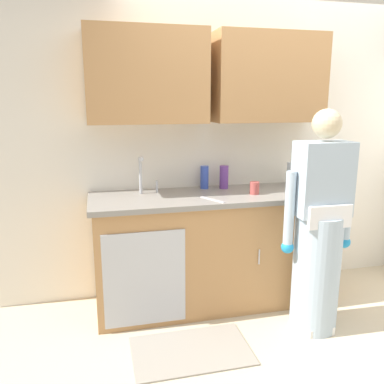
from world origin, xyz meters
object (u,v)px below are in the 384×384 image
object	(u,v)px
bottle_water_short	(204,177)
person_at_sink	(318,240)
sink	(148,199)
bottle_dish_liquid	(224,177)
knife_on_counter	(212,200)
sponge	(302,190)
bottle_soap	(291,174)
cup_by_sink	(254,188)

from	to	relation	value
bottle_water_short	person_at_sink	bearing A→B (deg)	-50.47
sink	bottle_dish_liquid	bearing A→B (deg)	14.35
knife_on_counter	sponge	size ratio (longest dim) A/B	2.18
bottle_dish_liquid	bottle_water_short	distance (m)	0.17
bottle_dish_liquid	bottle_soap	bearing A→B (deg)	-2.54
bottle_dish_liquid	bottle_soap	size ratio (longest dim) A/B	0.95
bottle_water_short	knife_on_counter	xyz separation A→B (m)	(-0.05, -0.41, -0.09)
bottle_dish_liquid	sponge	world-z (taller)	bottle_dish_liquid
knife_on_counter	bottle_dish_liquid	bearing A→B (deg)	-58.00
person_at_sink	knife_on_counter	world-z (taller)	person_at_sink
person_at_sink	bottle_water_short	distance (m)	1.06
sponge	bottle_soap	bearing A→B (deg)	82.30
bottle_dish_liquid	person_at_sink	bearing A→B (deg)	-57.16
bottle_dish_liquid	cup_by_sink	world-z (taller)	bottle_dish_liquid
bottle_soap	bottle_dish_liquid	bearing A→B (deg)	177.46
bottle_dish_liquid	bottle_water_short	size ratio (longest dim) A/B	1.01
person_at_sink	bottle_water_short	size ratio (longest dim) A/B	8.36
person_at_sink	bottle_soap	size ratio (longest dim) A/B	7.81
sink	bottle_dish_liquid	distance (m)	0.70
bottle_dish_liquid	bottle_soap	xyz separation A→B (m)	(0.61, -0.03, 0.01)
sink	person_at_sink	xyz separation A→B (m)	(1.15, -0.57, -0.23)
bottle_soap	bottle_water_short	distance (m)	0.78
person_at_sink	bottle_dish_liquid	size ratio (longest dim) A/B	8.27
bottle_water_short	cup_by_sink	bearing A→B (deg)	-41.52
bottle_dish_liquid	knife_on_counter	size ratio (longest dim) A/B	0.82
cup_by_sink	sponge	world-z (taller)	cup_by_sink
bottle_water_short	cup_by_sink	xyz separation A→B (m)	(0.33, -0.30, -0.05)
bottle_soap	cup_by_sink	xyz separation A→B (m)	(-0.44, -0.23, -0.05)
bottle_water_short	knife_on_counter	bearing A→B (deg)	-96.79
bottle_soap	cup_by_sink	world-z (taller)	bottle_soap
sponge	knife_on_counter	bearing A→B (deg)	-174.34
person_at_sink	sink	bearing A→B (deg)	153.67
bottle_water_short	bottle_soap	bearing A→B (deg)	-4.61
bottle_dish_liquid	bottle_water_short	world-z (taller)	bottle_dish_liquid
bottle_soap	knife_on_counter	xyz separation A→B (m)	(-0.82, -0.34, -0.10)
sink	bottle_soap	distance (m)	1.30
person_at_sink	bottle_dish_liquid	world-z (taller)	person_at_sink
bottle_dish_liquid	sponge	distance (m)	0.65
person_at_sink	sponge	xyz separation A→B (m)	(0.10, 0.45, 0.26)
knife_on_counter	bottle_water_short	bearing A→B (deg)	-35.22
bottle_soap	bottle_water_short	xyz separation A→B (m)	(-0.77, 0.06, -0.01)
knife_on_counter	sponge	bearing A→B (deg)	-112.78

